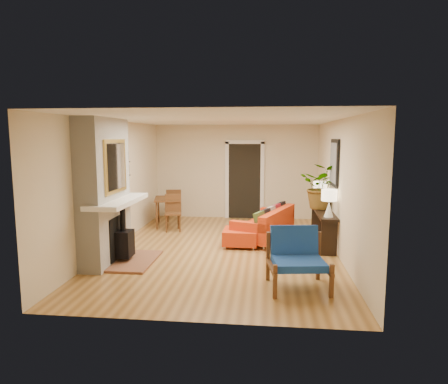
{
  "coord_description": "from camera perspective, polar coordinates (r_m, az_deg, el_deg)",
  "views": [
    {
      "loc": [
        0.87,
        -7.83,
        2.26
      ],
      "look_at": [
        0.0,
        0.2,
        1.15
      ],
      "focal_mm": 32.0,
      "sensor_mm": 36.0,
      "label": 1
    }
  ],
  "objects": [
    {
      "name": "houseplant",
      "position": [
        8.82,
        13.89,
        0.81
      ],
      "size": [
        1.12,
        1.05,
        0.98
      ],
      "primitive_type": "imported",
      "rotation": [
        0.0,
        0.0,
        -0.4
      ],
      "color": "#1E5919",
      "rests_on": "console_table"
    },
    {
      "name": "console_table",
      "position": [
        8.7,
        14.02,
        -3.57
      ],
      "size": [
        0.34,
        1.85,
        0.72
      ],
      "color": "black",
      "rests_on": "ground"
    },
    {
      "name": "fireplace",
      "position": [
        7.48,
        -16.46,
        -0.33
      ],
      "size": [
        1.09,
        1.68,
        2.6
      ],
      "color": "white",
      "rests_on": "ground"
    },
    {
      "name": "lamp_near",
      "position": [
        7.96,
        14.78,
        -1.09
      ],
      "size": [
        0.3,
        0.3,
        0.54
      ],
      "color": "white",
      "rests_on": "console_table"
    },
    {
      "name": "dining_table",
      "position": [
        10.33,
        -7.63,
        -1.63
      ],
      "size": [
        0.93,
        1.67,
        0.88
      ],
      "color": "brown",
      "rests_on": "ground"
    },
    {
      "name": "room_shell",
      "position": [
        10.52,
        4.71,
        2.24
      ],
      "size": [
        6.5,
        6.5,
        6.5
      ],
      "color": "#B58545",
      "rests_on": "ground"
    },
    {
      "name": "sofa",
      "position": [
        8.97,
        6.18,
        -4.65
      ],
      "size": [
        1.44,
        2.07,
        0.75
      ],
      "color": "silver",
      "rests_on": "ground"
    },
    {
      "name": "ottoman",
      "position": [
        8.4,
        2.35,
        -6.35
      ],
      "size": [
        0.71,
        0.71,
        0.35
      ],
      "color": "silver",
      "rests_on": "ground"
    },
    {
      "name": "lamp_far",
      "position": [
        9.32,
        13.53,
        0.23
      ],
      "size": [
        0.3,
        0.3,
        0.54
      ],
      "color": "white",
      "rests_on": "console_table"
    },
    {
      "name": "blue_chair",
      "position": [
        6.25,
        10.34,
        -8.81
      ],
      "size": [
        0.96,
        0.95,
        0.9
      ],
      "color": "brown",
      "rests_on": "ground"
    }
  ]
}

